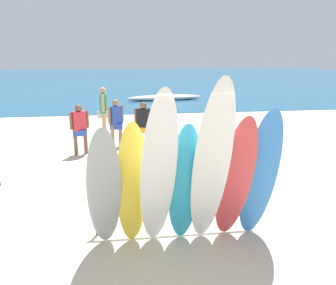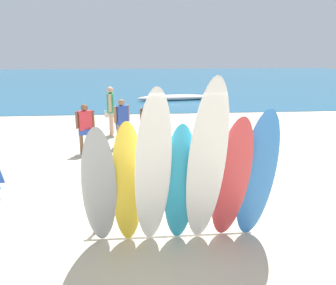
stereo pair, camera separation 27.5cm
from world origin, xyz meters
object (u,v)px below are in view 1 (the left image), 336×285
(beachgoer_by_water, at_px, (104,108))
(surfboard_red_5, at_px, (235,181))
(surfboard_rack, at_px, (176,203))
(surfboard_white_4, at_px, (211,168))
(beachgoer_photographing, at_px, (216,134))
(surfboard_yellow_1, at_px, (132,186))
(surfboard_white_2, at_px, (158,174))
(surfboard_blue_6, at_px, (260,176))
(surfboard_grey_0, at_px, (104,191))
(beachgoer_midbeach, at_px, (116,120))
(beachgoer_near_rack, at_px, (80,126))
(beachgoer_strolling, at_px, (144,123))
(surfboard_teal_3, at_px, (184,186))
(distant_boat, at_px, (165,98))

(beachgoer_by_water, bearing_deg, surfboard_red_5, 16.88)
(surfboard_rack, distance_m, surfboard_white_4, 1.24)
(beachgoer_photographing, bearing_deg, surfboard_yellow_1, -38.97)
(surfboard_white_2, xyz_separation_m, surfboard_blue_6, (1.59, 0.18, -0.18))
(surfboard_grey_0, distance_m, surfboard_red_5, 1.96)
(surfboard_grey_0, bearing_deg, beachgoer_by_water, 87.55)
(surfboard_rack, bearing_deg, surfboard_white_4, -64.52)
(surfboard_white_4, height_order, surfboard_blue_6, surfboard_white_4)
(surfboard_grey_0, xyz_separation_m, surfboard_white_2, (0.78, -0.14, 0.26))
(surfboard_grey_0, relative_size, beachgoer_midbeach, 1.44)
(surfboard_rack, xyz_separation_m, surfboard_red_5, (0.80, -0.62, 0.60))
(surfboard_rack, height_order, beachgoer_near_rack, beachgoer_near_rack)
(beachgoer_photographing, distance_m, beachgoer_midbeach, 3.56)
(surfboard_rack, height_order, beachgoer_by_water, beachgoer_by_water)
(beachgoer_midbeach, bearing_deg, surfboard_grey_0, 53.00)
(beachgoer_strolling, bearing_deg, beachgoer_near_rack, -157.69)
(surfboard_grey_0, xyz_separation_m, surfboard_teal_3, (1.18, 0.03, -0.00))
(surfboard_yellow_1, relative_size, surfboard_teal_3, 1.00)
(distant_boat, bearing_deg, beachgoer_by_water, -110.48)
(surfboard_rack, bearing_deg, beachgoer_by_water, 102.02)
(surfboard_white_2, xyz_separation_m, surfboard_white_4, (0.76, -0.04, 0.07))
(surfboard_white_4, relative_size, surfboard_blue_6, 1.25)
(surfboard_yellow_1, distance_m, surfboard_blue_6, 1.97)
(surfboard_white_4, distance_m, beachgoer_photographing, 3.97)
(surfboard_blue_6, distance_m, beachgoer_strolling, 5.63)
(surfboard_teal_3, bearing_deg, surfboard_grey_0, -177.40)
(surfboard_rack, bearing_deg, surfboard_white_2, -117.21)
(beachgoer_near_rack, height_order, beachgoer_photographing, beachgoer_photographing)
(surfboard_yellow_1, height_order, surfboard_red_5, surfboard_red_5)
(surfboard_rack, distance_m, surfboard_red_5, 1.18)
(surfboard_teal_3, bearing_deg, beachgoer_near_rack, 112.70)
(surfboard_blue_6, height_order, beachgoer_strolling, surfboard_blue_6)
(surfboard_white_4, bearing_deg, surfboard_blue_6, 13.81)
(surfboard_grey_0, distance_m, beachgoer_by_water, 7.65)
(surfboard_blue_6, xyz_separation_m, beachgoer_midbeach, (-2.26, 6.07, -0.25))
(beachgoer_photographing, bearing_deg, surfboard_red_5, -17.37)
(surfboard_red_5, height_order, beachgoer_by_water, surfboard_red_5)
(beachgoer_by_water, bearing_deg, surfboard_rack, 12.21)
(surfboard_rack, bearing_deg, surfboard_teal_3, -87.99)
(surfboard_rack, bearing_deg, beachgoer_photographing, 63.71)
(surfboard_grey_0, bearing_deg, surfboard_white_2, -14.90)
(surfboard_white_2, xyz_separation_m, beachgoer_near_rack, (-1.71, 5.57, -0.45))
(beachgoer_near_rack, bearing_deg, beachgoer_by_water, 52.84)
(surfboard_grey_0, height_order, surfboard_teal_3, surfboard_grey_0)
(surfboard_grey_0, distance_m, beachgoer_near_rack, 5.51)
(surfboard_yellow_1, distance_m, distant_boat, 16.51)
(surfboard_white_4, distance_m, beachgoer_near_rack, 6.14)
(surfboard_grey_0, xyz_separation_m, beachgoer_photographing, (2.64, 3.61, -0.11))
(surfboard_white_4, xyz_separation_m, beachgoer_midbeach, (-1.43, 6.28, -0.49))
(surfboard_red_5, bearing_deg, surfboard_blue_6, 5.75)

